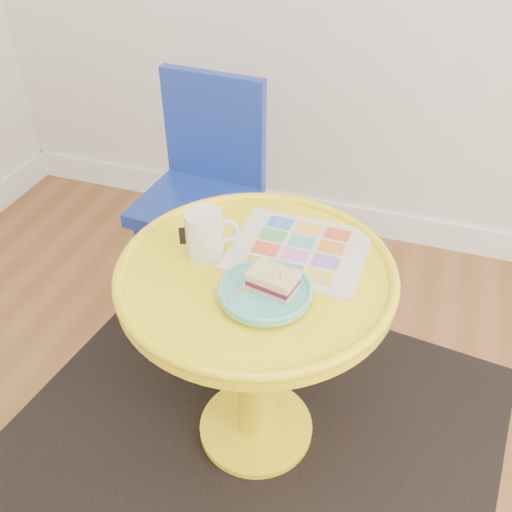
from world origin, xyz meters
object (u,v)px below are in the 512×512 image
(side_table, at_px, (256,324))
(newspaper, at_px, (299,249))
(chair, at_px, (204,183))
(mug, at_px, (205,233))
(plate, at_px, (265,292))

(side_table, height_order, newspaper, newspaper)
(side_table, relative_size, chair, 0.80)
(side_table, xyz_separation_m, mug, (-0.13, 0.02, 0.23))
(side_table, distance_m, mug, 0.26)
(newspaper, bearing_deg, plate, -95.93)
(chair, height_order, plate, chair)
(plate, bearing_deg, chair, 123.30)
(newspaper, distance_m, mug, 0.22)
(chair, bearing_deg, mug, -61.79)
(chair, distance_m, mug, 0.60)
(newspaper, relative_size, mug, 2.63)
(side_table, bearing_deg, mug, 170.92)
(chair, bearing_deg, side_table, -52.23)
(mug, bearing_deg, chair, 89.48)
(chair, xyz_separation_m, mug, (0.23, -0.51, 0.20))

